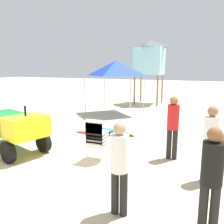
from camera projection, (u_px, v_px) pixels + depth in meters
name	position (u px, v px, depth m)	size (l,w,h in m)	color
ground	(34.00, 165.00, 6.25)	(80.00, 80.00, 0.00)	beige
utility_cart	(13.00, 126.00, 7.18)	(2.79, 1.95, 1.50)	#197A2D
stacked_plastic_chairs	(96.00, 137.00, 6.39)	(0.48, 0.48, 1.20)	white
surfboard_pile	(107.00, 131.00, 9.09)	(2.53, 0.70, 0.24)	red
lifeguard_near_left	(212.00, 174.00, 3.52)	(0.32, 0.32, 1.72)	black
lifeguard_near_center	(173.00, 123.00, 6.50)	(0.32, 0.32, 1.78)	black
lifeguard_near_right	(211.00, 139.00, 5.20)	(0.32, 0.32, 1.74)	black
lifeguard_far_right	(119.00, 163.00, 4.02)	(0.32, 0.32, 1.68)	black
popup_canopy	(116.00, 68.00, 12.53)	(2.50, 2.50, 2.87)	#B2B2B7
lifeguard_tower	(150.00, 58.00, 15.99)	(1.98, 1.98, 4.26)	olive
traffic_cone_far	(44.00, 116.00, 11.38)	(0.32, 0.32, 0.45)	orange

